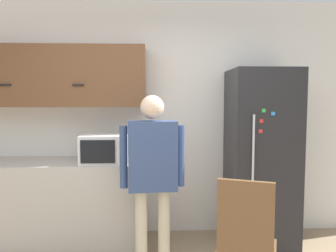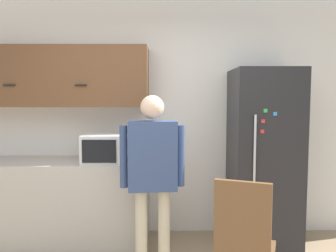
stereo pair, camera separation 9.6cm
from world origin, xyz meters
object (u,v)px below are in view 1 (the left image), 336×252
Objects in this scene: refrigerator at (261,157)px; chair at (246,241)px; microwave at (105,149)px; person at (152,165)px.

chair is (-0.50, -1.23, -0.39)m from refrigerator.
microwave is 1.71m from chair.
microwave is 1.68m from refrigerator.
person is 1.30m from refrigerator.
person is 1.04m from chair.
person is at bearing -154.72° from refrigerator.
microwave reaches higher than chair.
refrigerator is (1.67, 0.09, -0.12)m from microwave.
microwave is 0.47× the size of chair.
person is at bearing -43.02° from microwave.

